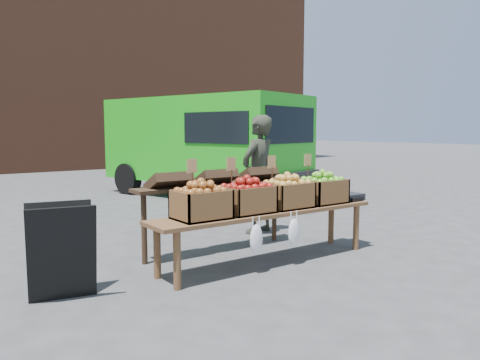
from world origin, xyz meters
TOP-DOWN VIEW (x-y plane):
  - ground at (0.00, 0.00)m, footprint 80.00×80.00m
  - brick_building at (0.00, 15.00)m, footprint 24.00×4.00m
  - delivery_van at (1.72, 5.25)m, footprint 3.33×5.07m
  - vendor at (0.36, 1.63)m, footprint 0.67×0.53m
  - chalkboard_sign at (-2.56, 0.60)m, footprint 0.59×0.40m
  - back_table at (-0.67, 1.14)m, footprint 2.10×0.44m
  - display_bench at (-0.47, 0.42)m, footprint 2.70×0.56m
  - crate_golden_apples at (-1.30, 0.42)m, footprint 0.50×0.40m
  - crate_russet_pears at (-0.75, 0.42)m, footprint 0.50×0.40m
  - crate_red_apples at (-0.20, 0.42)m, footprint 0.50×0.40m
  - crate_green_apples at (0.35, 0.42)m, footprint 0.50×0.40m
  - weighing_scale at (0.78, 0.42)m, footprint 0.34×0.30m

SIDE VIEW (x-z plane):
  - ground at x=0.00m, z-range 0.00..0.00m
  - display_bench at x=-0.47m, z-range 0.00..0.57m
  - chalkboard_sign at x=-2.56m, z-range 0.00..0.83m
  - back_table at x=-0.67m, z-range 0.00..1.04m
  - weighing_scale at x=0.78m, z-range 0.57..0.65m
  - crate_golden_apples at x=-1.30m, z-range 0.57..0.85m
  - crate_russet_pears at x=-0.75m, z-range 0.57..0.85m
  - crate_red_apples at x=-0.20m, z-range 0.57..0.85m
  - crate_green_apples at x=0.35m, z-range 0.57..0.85m
  - vendor at x=0.36m, z-range 0.00..1.62m
  - delivery_van at x=1.72m, z-range 0.00..2.09m
  - brick_building at x=0.00m, z-range 0.00..10.00m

